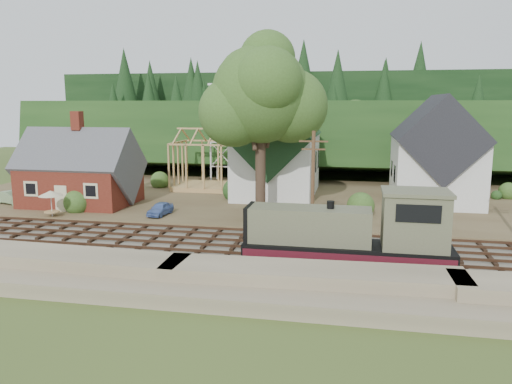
% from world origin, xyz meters
% --- Properties ---
extents(ground, '(140.00, 140.00, 0.00)m').
position_xyz_m(ground, '(0.00, 0.00, 0.00)').
color(ground, '#384C1E').
rests_on(ground, ground).
extents(embankment, '(64.00, 5.00, 1.60)m').
position_xyz_m(embankment, '(0.00, -8.50, 0.00)').
color(embankment, '#7F7259').
rests_on(embankment, ground).
extents(railroad_bed, '(64.00, 11.00, 0.16)m').
position_xyz_m(railroad_bed, '(0.00, 0.00, 0.08)').
color(railroad_bed, '#726B5B').
rests_on(railroad_bed, ground).
extents(village_flat, '(64.00, 26.00, 0.30)m').
position_xyz_m(village_flat, '(0.00, 18.00, 0.15)').
color(village_flat, brown).
rests_on(village_flat, ground).
extents(hillside, '(70.00, 28.96, 12.74)m').
position_xyz_m(hillside, '(0.00, 42.00, 0.00)').
color(hillside, '#1E3F19').
rests_on(hillside, ground).
extents(ridge, '(80.00, 20.00, 12.00)m').
position_xyz_m(ridge, '(0.00, 58.00, 0.00)').
color(ridge, black).
rests_on(ridge, ground).
extents(depot, '(10.80, 7.41, 9.00)m').
position_xyz_m(depot, '(-16.00, 11.00, 3.21)').
color(depot, '#561C13').
rests_on(depot, village_flat).
extents(church, '(8.40, 15.17, 13.00)m').
position_xyz_m(church, '(2.00, 19.68, 5.18)').
color(church, silver).
rests_on(church, village_flat).
extents(farmhouse, '(8.40, 10.80, 10.60)m').
position_xyz_m(farmhouse, '(18.00, 19.00, 4.87)').
color(farmhouse, silver).
rests_on(farmhouse, village_flat).
extents(timber_frame, '(8.20, 6.20, 6.99)m').
position_xyz_m(timber_frame, '(-6.00, 22.00, 3.27)').
color(timber_frame, tan).
rests_on(timber_frame, village_flat).
extents(lattice_tower, '(3.20, 3.20, 12.12)m').
position_xyz_m(lattice_tower, '(-6.00, 28.00, 10.03)').
color(lattice_tower, silver).
rests_on(lattice_tower, village_flat).
extents(big_tree, '(10.90, 8.40, 14.70)m').
position_xyz_m(big_tree, '(2.17, 10.08, 10.22)').
color(big_tree, '#38281E').
rests_on(big_tree, village_flat).
extents(telegraph_pole_near, '(2.20, 0.28, 8.00)m').
position_xyz_m(telegraph_pole_near, '(7.00, 5.20, 4.25)').
color(telegraph_pole_near, '#4C331E').
rests_on(telegraph_pole_near, ground).
extents(locomotive, '(12.28, 3.07, 4.91)m').
position_xyz_m(locomotive, '(10.26, -3.00, 2.16)').
color(locomotive, black).
rests_on(locomotive, railroad_bed).
extents(car_blue, '(1.58, 3.42, 1.13)m').
position_xyz_m(car_blue, '(-6.59, 7.83, 0.87)').
color(car_blue, '#5979BF').
rests_on(car_blue, village_flat).
extents(car_green, '(4.09, 2.55, 1.27)m').
position_xyz_m(car_green, '(-22.73, 9.68, 0.94)').
color(car_green, '#7F9F6E').
rests_on(car_green, village_flat).
extents(patio_set, '(2.05, 2.05, 2.29)m').
position_xyz_m(patio_set, '(-15.68, 5.50, 2.25)').
color(patio_set, silver).
rests_on(patio_set, village_flat).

